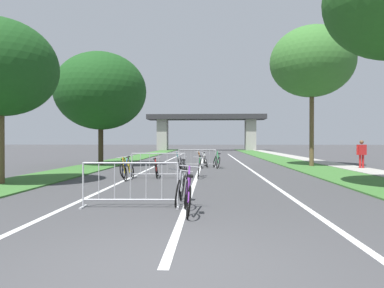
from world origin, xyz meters
name	(u,v)px	position (x,y,z in m)	size (l,w,h in m)	color
ground_plane	(163,270)	(0.00, 0.00, 0.00)	(300.00, 300.00, 0.00)	#3D3D3F
grass_verge_left	(133,158)	(-6.35, 26.44, 0.03)	(2.64, 64.64, 0.05)	#386B2D
grass_verge_right	(275,158)	(6.35, 26.44, 0.03)	(2.64, 64.64, 0.05)	#386B2D
sidewalk_path_right	(300,158)	(8.48, 26.44, 0.04)	(1.62, 64.64, 0.08)	#9E9B93
lane_stripe_center	(201,164)	(0.00, 18.70, 0.00)	(0.14, 37.40, 0.01)	silver
lane_stripe_right_lane	(243,164)	(2.77, 18.70, 0.00)	(0.14, 37.40, 0.01)	silver
lane_stripe_left_lane	(160,164)	(-2.77, 18.70, 0.00)	(0.14, 37.40, 0.01)	silver
overpass_bridge	(206,124)	(0.00, 53.42, 4.41)	(19.64, 4.10, 5.98)	#2D2D30
tree_left_pine_far	(101,91)	(-6.33, 17.28, 4.70)	(5.74, 5.74, 7.15)	#3D2D1E
tree_right_pine_near	(312,62)	(6.69, 16.84, 6.29)	(4.96, 4.96, 8.41)	brown
crowd_barrier_nearest	(130,185)	(-1.28, 3.78, 0.52)	(2.27, 0.54, 1.05)	#ADADB2
crowd_barrier_second	(158,166)	(-1.55, 9.94, 0.52)	(2.27, 0.55, 1.05)	#ADADB2
crowd_barrier_third	(197,158)	(-0.17, 16.09, 0.52)	(2.26, 0.51, 1.05)	#ADADB2
bicycle_green_0	(217,162)	(0.96, 15.54, 0.37)	(0.57, 1.66, 1.03)	black
bicycle_orange_1	(200,161)	(0.02, 15.65, 0.38)	(0.46, 1.65, 1.01)	black
bicycle_red_2	(156,169)	(-1.70, 10.32, 0.36)	(0.49, 1.59, 0.85)	black
bicycle_teal_3	(178,161)	(-1.23, 15.51, 0.38)	(0.47, 1.70, 1.00)	black
bicycle_purple_4	(188,196)	(0.09, 3.19, 0.37)	(0.46, 1.66, 1.00)	black
bicycle_blue_5	(127,169)	(-2.99, 10.44, 0.35)	(0.46, 1.69, 0.92)	black
bicycle_yellow_6	(128,170)	(-2.71, 9.50, 0.36)	(0.46, 1.71, 0.97)	black
bicycle_white_7	(205,161)	(0.28, 16.51, 0.37)	(0.60, 1.67, 0.93)	black
bicycle_silver_8	(180,189)	(-0.16, 4.32, 0.37)	(0.55, 1.63, 0.91)	black
bicycle_black_9	(183,169)	(-0.54, 10.28, 0.35)	(0.69, 1.67, 0.86)	black
bicycle_green_10	(199,169)	(0.10, 10.46, 0.37)	(0.54, 1.66, 0.92)	black
pedestrian_strolling	(362,152)	(8.82, 15.00, 0.97)	(0.57, 0.34, 1.60)	#B21E1E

